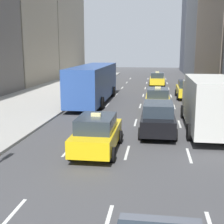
% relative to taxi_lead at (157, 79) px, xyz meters
% --- Properties ---
extents(sidewalk_left, '(8.00, 66.00, 0.15)m').
position_rel_taxi_lead_xyz_m(sidewalk_left, '(-11.00, -13.43, -0.81)').
color(sidewalk_left, '#ADAAA3').
rests_on(sidewalk_left, ground).
extents(lane_markings, '(5.72, 56.00, 0.01)m').
position_rel_taxi_lead_xyz_m(lane_markings, '(-1.40, -17.43, -0.87)').
color(lane_markings, white).
rests_on(lane_markings, ground).
extents(taxi_lead, '(2.02, 4.40, 1.87)m').
position_rel_taxi_lead_xyz_m(taxi_lead, '(0.00, 0.00, 0.00)').
color(taxi_lead, yellow).
rests_on(taxi_lead, ground).
extents(taxi_second, '(2.02, 4.40, 1.87)m').
position_rel_taxi_lead_xyz_m(taxi_second, '(0.00, -16.06, 0.00)').
color(taxi_second, yellow).
rests_on(taxi_second, ground).
extents(taxi_third, '(2.02, 4.40, 1.87)m').
position_rel_taxi_lead_xyz_m(taxi_third, '(-2.80, -26.46, 0.00)').
color(taxi_third, yellow).
rests_on(taxi_third, ground).
extents(taxi_fourth, '(2.02, 4.40, 1.87)m').
position_rel_taxi_lead_xyz_m(taxi_fourth, '(2.80, -9.73, 0.00)').
color(taxi_fourth, yellow).
rests_on(taxi_fourth, ground).
extents(sedan_silver_behind, '(2.02, 4.76, 1.80)m').
position_rel_taxi_lead_xyz_m(sedan_silver_behind, '(0.00, -22.89, 0.03)').
color(sedan_silver_behind, black).
rests_on(sedan_silver_behind, ground).
extents(city_bus, '(2.80, 11.61, 3.25)m').
position_rel_taxi_lead_xyz_m(city_bus, '(-5.61, -13.15, 0.91)').
color(city_bus, '#2D519E').
rests_on(city_bus, ground).
extents(box_truck, '(2.58, 8.40, 3.15)m').
position_rel_taxi_lead_xyz_m(box_truck, '(2.80, -21.90, 0.83)').
color(box_truck, silver).
rests_on(box_truck, ground).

